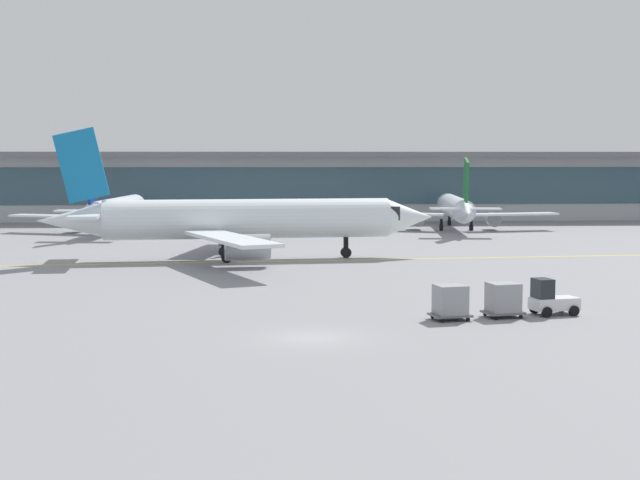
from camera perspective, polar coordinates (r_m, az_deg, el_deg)
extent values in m
plane|color=gray|center=(46.68, -0.54, -5.97)|extent=(400.00, 400.00, 0.00)
cube|color=yellow|center=(80.00, -4.43, -1.33)|extent=(109.51, 11.10, 0.01)
cube|color=#B2B7BC|center=(132.44, -2.21, 3.19)|extent=(206.64, 8.00, 9.00)
cube|color=#385666|center=(128.35, -2.18, 3.33)|extent=(198.37, 0.16, 5.04)
cube|color=slate|center=(130.87, -2.21, 5.27)|extent=(214.90, 11.00, 0.60)
cylinder|color=silver|center=(112.99, -12.30, 1.86)|extent=(4.25, 19.50, 2.69)
cone|color=silver|center=(123.96, -11.05, 2.16)|extent=(2.81, 3.42, 2.55)
cube|color=black|center=(121.85, -11.27, 2.27)|extent=(2.29, 2.58, 0.94)
cone|color=silver|center=(101.57, -13.89, 1.47)|extent=(2.63, 4.47, 2.28)
cube|color=silver|center=(113.36, -15.86, 1.42)|extent=(11.24, 6.28, 0.22)
cylinder|color=#999EA3|center=(113.91, -14.61, 1.09)|extent=(1.89, 2.97, 1.66)
cube|color=silver|center=(110.03, -9.01, 1.44)|extent=(11.35, 4.66, 0.22)
cylinder|color=#999EA3|center=(111.67, -10.01, 1.10)|extent=(1.89, 2.97, 1.66)
cube|color=navy|center=(102.24, -13.81, 3.54)|extent=(0.58, 3.63, 5.06)
cube|color=silver|center=(103.21, -14.78, 1.73)|extent=(4.09, 2.21, 0.19)
cube|color=silver|center=(102.17, -12.65, 1.74)|extent=(4.09, 2.21, 0.19)
cylinder|color=black|center=(119.69, -11.50, 1.07)|extent=(0.35, 0.35, 1.42)
cylinder|color=black|center=(119.71, -11.50, 0.90)|extent=(0.49, 0.74, 0.71)
cylinder|color=black|center=(112.04, -13.37, 0.76)|extent=(0.35, 0.35, 1.42)
cylinder|color=black|center=(112.07, -13.37, 0.58)|extent=(0.49, 0.74, 0.71)
cylinder|color=black|center=(111.16, -11.56, 0.76)|extent=(0.35, 0.35, 1.42)
cylinder|color=black|center=(111.19, -11.56, 0.58)|extent=(0.49, 0.74, 0.71)
cylinder|color=silver|center=(115.86, 8.25, 1.99)|extent=(4.41, 19.41, 2.67)
cone|color=silver|center=(127.01, 7.71, 2.27)|extent=(2.82, 3.42, 2.54)
cube|color=black|center=(124.87, 7.81, 2.38)|extent=(2.29, 2.58, 0.94)
cone|color=silver|center=(104.19, 8.93, 1.64)|extent=(2.65, 4.46, 2.27)
cube|color=silver|center=(113.80, 4.90, 1.60)|extent=(11.17, 6.33, 0.22)
cylinder|color=#999EA3|center=(115.15, 5.96, 1.26)|extent=(1.90, 2.97, 1.65)
cube|color=silver|center=(115.28, 11.71, 1.56)|extent=(11.28, 4.54, 0.22)
cylinder|color=#999EA3|center=(116.14, 10.53, 1.24)|extent=(1.90, 2.97, 1.65)
cube|color=#19662D|center=(104.88, 8.91, 3.64)|extent=(0.61, 3.61, 5.03)
cube|color=silver|center=(105.11, 7.80, 1.90)|extent=(4.09, 2.24, 0.19)
cube|color=silver|center=(105.58, 9.92, 1.89)|extent=(4.09, 2.24, 0.19)
cylinder|color=black|center=(122.67, 7.90, 1.21)|extent=(0.35, 0.35, 1.41)
cylinder|color=black|center=(122.69, 7.90, 1.05)|extent=(0.49, 0.74, 0.71)
cylinder|color=black|center=(114.24, 7.42, 0.93)|extent=(0.35, 0.35, 1.41)
cylinder|color=black|center=(114.27, 7.41, 0.76)|extent=(0.49, 0.74, 0.71)
cylinder|color=black|center=(114.63, 9.22, 0.92)|extent=(0.35, 0.35, 1.41)
cylinder|color=black|center=(114.66, 9.21, 0.75)|extent=(0.49, 0.74, 0.71)
cylinder|color=white|center=(81.67, -4.41, 1.30)|extent=(25.05, 5.86, 3.45)
cone|color=white|center=(84.00, 5.49, 1.40)|extent=(4.44, 3.67, 3.28)
cube|color=black|center=(83.34, 3.65, 1.68)|extent=(3.35, 2.98, 1.21)
cone|color=white|center=(81.95, -15.06, 1.15)|extent=(5.78, 3.46, 2.93)
cube|color=white|center=(90.40, -6.11, 1.05)|extent=(5.77, 14.56, 0.28)
cylinder|color=#999EA3|center=(87.73, -5.03, 0.31)|extent=(3.84, 2.48, 2.13)
cube|color=white|center=(72.83, -5.48, 0.08)|extent=(8.26, 14.40, 0.28)
cylinder|color=#999EA3|center=(75.84, -4.45, -0.44)|extent=(3.84, 2.48, 2.13)
cube|color=#1472B2|center=(81.66, -14.36, 4.43)|extent=(4.66, 0.82, 6.49)
cube|color=white|center=(84.29, -13.86, 1.64)|extent=(2.92, 5.29, 0.24)
cube|color=white|center=(79.25, -14.18, 1.42)|extent=(2.92, 5.29, 0.24)
cylinder|color=black|center=(82.99, 1.59, -0.45)|extent=(0.45, 0.45, 1.83)
cylinder|color=black|center=(83.03, 1.59, -0.77)|extent=(0.96, 0.64, 0.91)
cylinder|color=black|center=(84.08, -5.90, -0.41)|extent=(0.45, 0.45, 1.83)
cylinder|color=black|center=(84.13, -5.90, -0.72)|extent=(0.96, 0.64, 0.91)
cylinder|color=black|center=(79.44, -5.73, -0.73)|extent=(0.45, 0.45, 1.83)
cylinder|color=black|center=(79.49, -5.73, -1.05)|extent=(0.96, 0.64, 0.91)
cube|color=silver|center=(54.81, 14.11, -3.78)|extent=(2.84, 1.92, 0.70)
cube|color=#1E2328|center=(54.32, 13.44, -2.88)|extent=(1.14, 1.40, 1.10)
cylinder|color=black|center=(55.88, 14.51, -3.98)|extent=(0.63, 0.34, 0.60)
cylinder|color=black|center=(54.69, 15.24, -4.19)|extent=(0.63, 0.34, 0.60)
cylinder|color=black|center=(55.06, 12.97, -4.08)|extent=(0.63, 0.34, 0.60)
cylinder|color=black|center=(53.85, 13.68, -4.30)|extent=(0.63, 0.34, 0.60)
cube|color=#595B60|center=(53.38, 11.11, -4.36)|extent=(2.39, 2.01, 0.12)
cube|color=gray|center=(53.25, 11.12, -3.44)|extent=(1.88, 1.81, 1.60)
cylinder|color=black|center=(54.36, 11.48, -4.37)|extent=(0.24, 0.14, 0.22)
cylinder|color=black|center=(53.13, 12.17, -4.61)|extent=(0.24, 0.14, 0.22)
cylinder|color=black|center=(53.71, 10.05, -4.47)|extent=(0.24, 0.14, 0.22)
cylinder|color=black|center=(52.46, 10.71, -4.70)|extent=(0.24, 0.14, 0.22)
cube|color=#595B60|center=(52.05, 7.95, -4.55)|extent=(2.39, 2.01, 0.12)
cube|color=gray|center=(51.91, 7.96, -3.62)|extent=(1.88, 1.81, 1.60)
cylinder|color=black|center=(53.01, 8.39, -4.57)|extent=(0.24, 0.14, 0.22)
cylinder|color=black|center=(51.75, 9.02, -4.81)|extent=(0.24, 0.14, 0.22)
cylinder|color=black|center=(52.43, 6.89, -4.66)|extent=(0.24, 0.14, 0.22)
cylinder|color=black|center=(51.15, 7.48, -4.91)|extent=(0.24, 0.14, 0.22)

